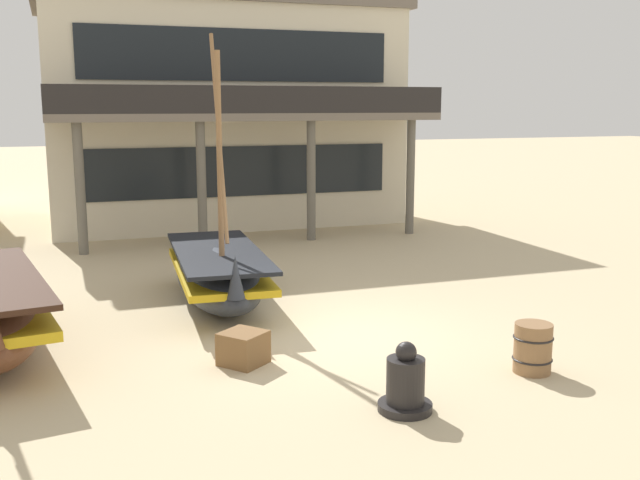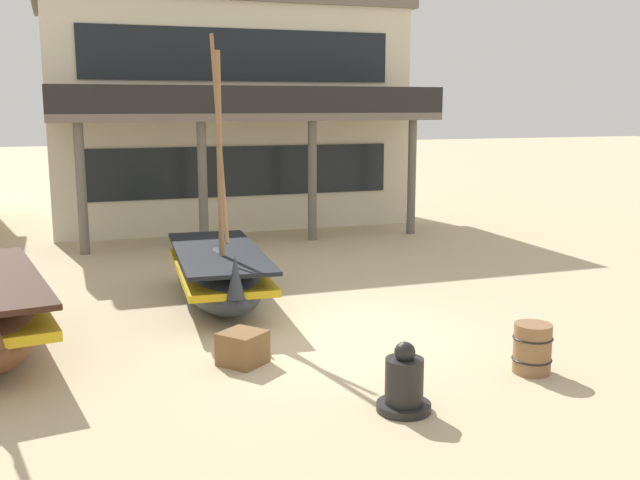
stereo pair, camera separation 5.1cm
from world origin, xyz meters
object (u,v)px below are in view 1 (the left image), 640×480
Objects in this scene: fishing_boat_centre_large at (219,274)px; cargo_crate at (243,348)px; capstan_winch at (405,384)px; wooden_barrel at (533,348)px; harbor_building_main at (220,113)px.

fishing_boat_centre_large is 3.42m from cargo_crate.
capstan_winch reaches higher than cargo_crate.
harbor_building_main reaches higher than wooden_barrel.
cargo_crate is at bearing -96.11° from fishing_boat_centre_large.
cargo_crate is (-0.36, -3.39, -0.33)m from fishing_boat_centre_large.
fishing_boat_centre_large is 5.77m from capstan_winch.
cargo_crate is at bearing 155.72° from wooden_barrel.
fishing_boat_centre_large is 8.63× the size of cargo_crate.
wooden_barrel is 4.07m from cargo_crate.
capstan_winch is 1.53× the size of cargo_crate.
capstan_winch reaches higher than wooden_barrel.
cargo_crate is at bearing 122.73° from capstan_winch.
wooden_barrel is (3.35, -5.06, -0.22)m from fishing_boat_centre_large.
cargo_crate is (-3.71, 1.67, -0.11)m from wooden_barrel.
wooden_barrel is (2.25, 0.60, 0.02)m from capstan_winch.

